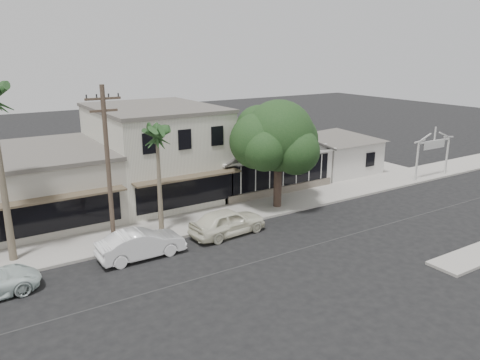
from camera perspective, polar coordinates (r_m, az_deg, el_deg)
ground at (r=26.49m, az=7.75°, el=-8.26°), size 140.00×140.00×0.00m
sidewalk_north at (r=28.35m, az=-14.06°, el=-6.80°), size 90.00×3.50×0.15m
corner_shop at (r=38.07m, az=1.58°, el=3.44°), size 10.40×8.60×5.10m
side_cottage at (r=42.65m, az=11.49°, el=2.93°), size 6.00×6.00×3.00m
arch_sign at (r=42.30m, az=22.59°, el=4.23°), size 4.12×0.12×3.95m
row_building_near at (r=35.13m, az=-10.26°, el=3.21°), size 8.00×10.00×6.50m
row_building_midnear at (r=33.20m, az=-24.64°, el=-0.77°), size 10.00×10.00×4.20m
utility_pole at (r=25.21m, az=-15.77°, el=1.55°), size 1.80×0.24×9.00m
car_0 at (r=27.83m, az=-1.52°, el=-5.11°), size 4.89×2.32×1.62m
car_1 at (r=25.45m, az=-11.97°, el=-7.64°), size 4.63×1.65×1.52m
shade_tree at (r=31.63m, az=4.41°, el=5.17°), size 6.76×6.12×7.51m
palm_east at (r=26.81m, az=-10.08°, el=5.32°), size 2.25×2.25×6.98m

